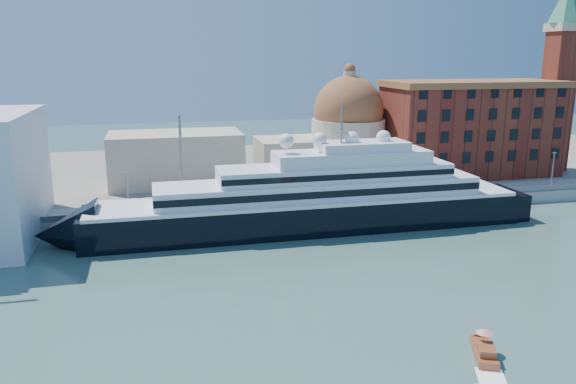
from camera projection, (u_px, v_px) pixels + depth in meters
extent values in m
plane|color=#355C55|center=(337.00, 276.00, 81.68)|extent=(400.00, 400.00, 0.00)
cube|color=gray|center=(284.00, 208.00, 113.48)|extent=(180.00, 10.00, 2.50)
cube|color=slate|center=(249.00, 170.00, 152.24)|extent=(260.00, 72.00, 2.00)
cube|color=slate|center=(289.00, 205.00, 108.79)|extent=(180.00, 0.10, 1.20)
cube|color=black|center=(308.00, 217.00, 103.32)|extent=(79.74, 12.27, 6.64)
cone|color=black|center=(67.00, 234.00, 93.73)|extent=(10.22, 12.27, 12.27)
cube|color=black|center=(499.00, 205.00, 112.48)|extent=(6.13, 11.25, 6.13)
cube|color=white|center=(308.00, 198.00, 102.46)|extent=(77.70, 12.47, 0.61)
cube|color=white|center=(319.00, 188.00, 102.49)|extent=(59.29, 10.22, 3.07)
cube|color=black|center=(327.00, 195.00, 97.67)|extent=(59.29, 0.15, 1.23)
cube|color=white|center=(335.00, 172.00, 102.51)|extent=(42.94, 9.20, 2.66)
cube|color=white|center=(351.00, 157.00, 102.61)|extent=(28.62, 8.18, 2.45)
cube|color=white|center=(362.00, 146.00, 102.59)|extent=(16.36, 7.16, 1.64)
cylinder|color=slate|center=(342.00, 123.00, 100.63)|extent=(0.31, 0.31, 7.16)
sphere|color=white|center=(286.00, 141.00, 98.98)|extent=(2.66, 2.66, 2.66)
sphere|color=white|center=(320.00, 140.00, 100.38)|extent=(2.66, 2.66, 2.66)
sphere|color=white|center=(352.00, 139.00, 101.78)|extent=(2.66, 2.66, 2.66)
sphere|color=white|center=(383.00, 137.00, 103.18)|extent=(2.66, 2.66, 2.66)
cube|color=brown|center=(484.00, 353.00, 59.99)|extent=(4.34, 6.55, 1.04)
cube|color=brown|center=(486.00, 350.00, 58.79)|extent=(2.54, 3.04, 0.83)
cylinder|color=slate|center=(484.00, 339.00, 60.18)|extent=(0.06, 0.06, 1.66)
cone|color=red|center=(485.00, 331.00, 59.96)|extent=(1.87, 1.87, 0.42)
cube|color=maroon|center=(470.00, 131.00, 139.56)|extent=(42.00, 18.00, 22.00)
cube|color=brown|center=(474.00, 84.00, 136.83)|extent=(43.00, 19.00, 1.50)
cube|color=maroon|center=(556.00, 102.00, 143.50)|extent=(6.00, 6.00, 35.00)
cube|color=beige|center=(565.00, 27.00, 139.10)|extent=(7.00, 7.00, 2.00)
cone|color=#3E8963|center=(568.00, 2.00, 137.67)|extent=(8.40, 8.40, 10.00)
cylinder|color=beige|center=(348.00, 147.00, 139.32)|extent=(18.00, 18.00, 14.00)
sphere|color=brown|center=(349.00, 111.00, 137.18)|extent=(17.00, 17.00, 17.00)
cylinder|color=beige|center=(350.00, 78.00, 135.27)|extent=(3.00, 3.00, 3.00)
cube|color=beige|center=(295.00, 159.00, 134.70)|extent=(18.00, 14.00, 10.00)
cube|color=beige|center=(176.00, 158.00, 129.95)|extent=(30.00, 16.00, 12.00)
cylinder|color=slate|center=(128.00, 195.00, 102.53)|extent=(0.24, 0.24, 8.00)
cube|color=slate|center=(126.00, 173.00, 101.56)|extent=(0.80, 0.30, 0.25)
cylinder|color=slate|center=(287.00, 186.00, 109.39)|extent=(0.24, 0.24, 8.00)
cube|color=slate|center=(287.00, 165.00, 108.42)|extent=(0.80, 0.30, 0.25)
cylinder|color=slate|center=(428.00, 178.00, 116.25)|extent=(0.24, 0.24, 8.00)
cube|color=slate|center=(429.00, 159.00, 115.28)|extent=(0.80, 0.30, 0.25)
cylinder|color=slate|center=(552.00, 171.00, 123.11)|extent=(0.24, 0.24, 8.00)
cube|color=slate|center=(555.00, 153.00, 122.14)|extent=(0.80, 0.30, 0.25)
cylinder|color=slate|center=(181.00, 163.00, 105.52)|extent=(0.50, 0.50, 18.00)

